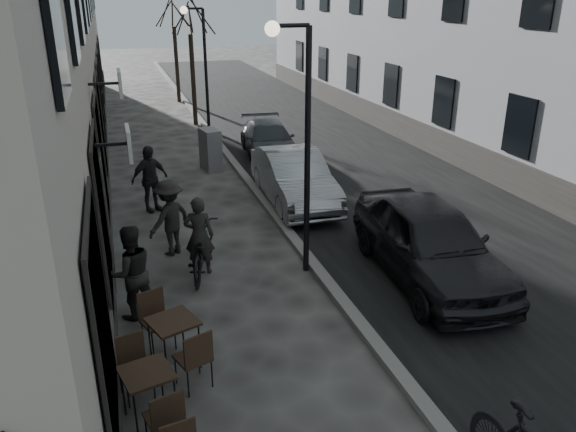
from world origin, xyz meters
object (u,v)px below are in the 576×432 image
car_near (429,241)px  bicycle (200,250)px  streetlamp_far (201,60)px  pedestrian_mid (170,218)px  tree_near (189,15)px  utility_cabinet (210,150)px  car_mid (294,178)px  bistro_set_b (149,391)px  streetlamp_near (299,125)px  pedestrian_far (150,179)px  tree_far (173,11)px  pedestrian_near (131,272)px  car_far (269,140)px  bistro_set_c (174,338)px

car_near → bicycle: bearing=164.3°
streetlamp_far → pedestrian_mid: bearing=-103.5°
streetlamp_far → tree_near: size_ratio=0.89×
utility_cabinet → car_mid: size_ratio=0.31×
car_near → utility_cabinet: bearing=112.5°
bistro_set_b → bicycle: size_ratio=0.84×
streetlamp_near → tree_near: bearing=89.7°
streetlamp_far → pedestrian_far: (-2.69, -7.41, -2.25)m
tree_far → pedestrian_near: (-3.50, -21.80, -3.77)m
streetlamp_far → pedestrian_far: size_ratio=2.80×
streetlamp_near → tree_near: size_ratio=0.89×
pedestrian_far → bistro_set_b: bearing=-120.8°
pedestrian_near → car_near: bearing=162.9°
pedestrian_near → pedestrian_far: pedestrian_far is taller
bistro_set_b → pedestrian_far: 8.29m
streetlamp_near → bistro_set_b: (-3.37, -3.66, -2.67)m
pedestrian_near → pedestrian_mid: (0.95, 2.50, -0.02)m
bicycle → pedestrian_far: 4.10m
pedestrian_mid → car_near: 5.66m
pedestrian_mid → car_far: size_ratio=0.42×
pedestrian_mid → car_far: 8.39m
streetlamp_near → car_far: size_ratio=1.21×
tree_far → bicycle: (-2.06, -20.43, -4.14)m
bicycle → car_mid: bearing=-116.8°
tree_near → pedestrian_far: bearing=-104.9°
streetlamp_near → bistro_set_b: streetlamp_near is taller
bistro_set_b → streetlamp_near: bearing=32.7°
tree_far → car_mid: tree_far is taller
bicycle → pedestrian_near: bearing=59.3°
car_near → tree_far: bearing=100.5°
pedestrian_far → car_mid: size_ratio=0.41×
tree_far → pedestrian_far: 17.06m
pedestrian_near → car_far: (5.24, 9.71, -0.28)m
streetlamp_far → car_far: (1.81, -3.10, -2.55)m
pedestrian_near → car_near: (5.90, -0.25, -0.08)m
bistro_set_b → tree_near: bearing=64.8°
tree_near → utility_cabinet: bearing=-94.4°
tree_far → pedestrian_mid: 19.83m
utility_cabinet → bicycle: utility_cabinet is taller
pedestrian_near → pedestrian_mid: pedestrian_near is taller
bistro_set_c → car_near: bearing=-4.5°
streetlamp_near → tree_near: 15.08m
streetlamp_near → car_far: 9.44m
bicycle → pedestrian_mid: size_ratio=1.13×
tree_near → pedestrian_far: size_ratio=3.14×
bistro_set_b → pedestrian_far: size_ratio=0.92×
car_far → car_near: bearing=-80.5°
streetlamp_near → tree_near: tree_near is taller
pedestrian_mid → pedestrian_near: bearing=32.8°
tree_near → pedestrian_near: (-3.50, -15.80, -3.77)m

